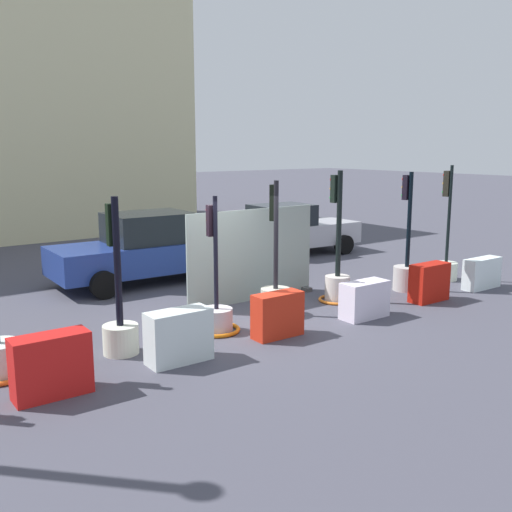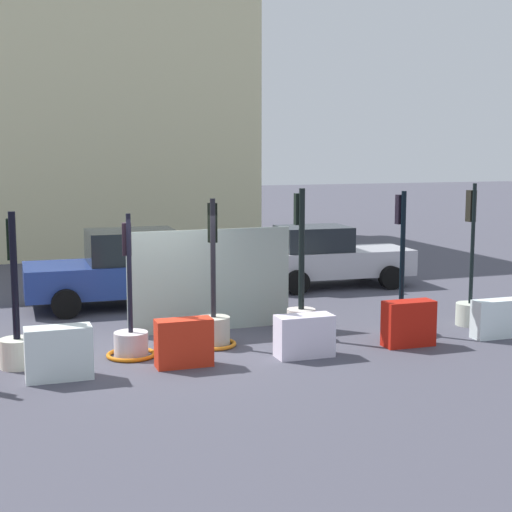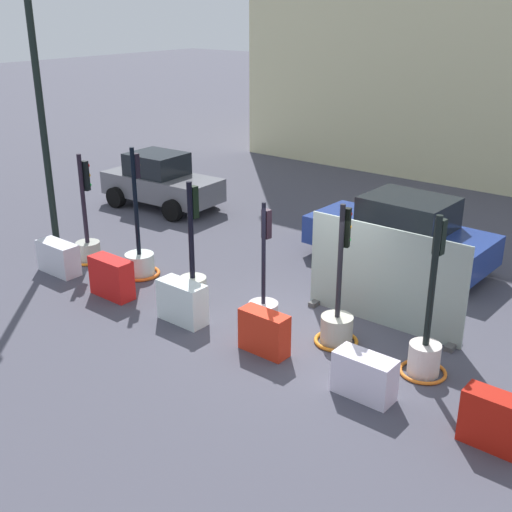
# 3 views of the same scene
# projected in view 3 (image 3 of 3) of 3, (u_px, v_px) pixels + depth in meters

# --- Properties ---
(ground_plane) EXTENTS (120.00, 120.00, 0.00)m
(ground_plane) POSITION_uv_depth(u_px,v_px,m) (300.00, 331.00, 13.07)
(ground_plane) COLOR #464652
(traffic_light_0) EXTENTS (0.89, 0.89, 2.77)m
(traffic_light_0) POSITION_uv_depth(u_px,v_px,m) (88.00, 243.00, 16.48)
(traffic_light_0) COLOR #A8AAA0
(traffic_light_0) RESTS_ON ground_plane
(traffic_light_1) EXTENTS (0.96, 0.96, 3.13)m
(traffic_light_1) POSITION_uv_depth(u_px,v_px,m) (140.00, 259.00, 15.62)
(traffic_light_1) COLOR silver
(traffic_light_1) RESTS_ON ground_plane
(traffic_light_2) EXTENTS (0.61, 0.61, 2.69)m
(traffic_light_2) POSITION_uv_depth(u_px,v_px,m) (193.00, 274.00, 14.32)
(traffic_light_2) COLOR silver
(traffic_light_2) RESTS_ON ground_plane
(traffic_light_3) EXTENTS (0.90, 0.90, 2.60)m
(traffic_light_3) POSITION_uv_depth(u_px,v_px,m) (264.00, 306.00, 13.28)
(traffic_light_3) COLOR silver
(traffic_light_3) RESTS_ON ground_plane
(traffic_light_4) EXTENTS (0.87, 0.87, 2.82)m
(traffic_light_4) POSITION_uv_depth(u_px,v_px,m) (337.00, 322.00, 12.48)
(traffic_light_4) COLOR #B6B4A1
(traffic_light_4) RESTS_ON ground_plane
(traffic_light_5) EXTENTS (0.85, 0.85, 2.97)m
(traffic_light_5) POSITION_uv_depth(u_px,v_px,m) (426.00, 345.00, 11.40)
(traffic_light_5) COLOR beige
(traffic_light_5) RESTS_ON ground_plane
(construction_barrier_0) EXTENTS (1.16, 0.49, 0.78)m
(construction_barrier_0) POSITION_uv_depth(u_px,v_px,m) (58.00, 258.00, 15.76)
(construction_barrier_0) COLOR silver
(construction_barrier_0) RESTS_ON ground_plane
(construction_barrier_1) EXTENTS (1.08, 0.45, 0.91)m
(construction_barrier_1) POSITION_uv_depth(u_px,v_px,m) (112.00, 278.00, 14.47)
(construction_barrier_1) COLOR red
(construction_barrier_1) RESTS_ON ground_plane
(construction_barrier_2) EXTENTS (1.08, 0.48, 0.87)m
(construction_barrier_2) POSITION_uv_depth(u_px,v_px,m) (182.00, 302.00, 13.33)
(construction_barrier_2) COLOR silver
(construction_barrier_2) RESTS_ON ground_plane
(construction_barrier_3) EXTENTS (0.98, 0.40, 0.84)m
(construction_barrier_3) POSITION_uv_depth(u_px,v_px,m) (264.00, 332.00, 12.15)
(construction_barrier_3) COLOR red
(construction_barrier_3) RESTS_ON ground_plane
(construction_barrier_4) EXTENTS (1.05, 0.48, 0.76)m
(construction_barrier_4) POSITION_uv_depth(u_px,v_px,m) (364.00, 376.00, 10.80)
(construction_barrier_4) COLOR silver
(construction_barrier_4) RESTS_ON ground_plane
(construction_barrier_5) EXTENTS (0.99, 0.43, 0.87)m
(construction_barrier_5) POSITION_uv_depth(u_px,v_px,m) (495.00, 421.00, 9.55)
(construction_barrier_5) COLOR #B8180D
(construction_barrier_5) RESTS_ON ground_plane
(car_blue_estate) EXTENTS (4.65, 2.39, 1.81)m
(car_blue_estate) POSITION_uv_depth(u_px,v_px,m) (401.00, 233.00, 16.00)
(car_blue_estate) COLOR navy
(car_blue_estate) RESTS_ON ground_plane
(car_grey_saloon) EXTENTS (4.02, 2.19, 1.74)m
(car_grey_saloon) POSITION_uv_depth(u_px,v_px,m) (161.00, 181.00, 20.69)
(car_grey_saloon) COLOR slate
(car_grey_saloon) RESTS_ON ground_plane
(building_main_facade) EXTENTS (18.34, 10.29, 11.15)m
(building_main_facade) POSITION_uv_depth(u_px,v_px,m) (506.00, 18.00, 25.10)
(building_main_facade) COLOR beige
(building_main_facade) RESTS_ON ground_plane
(street_lamp_post) EXTENTS (0.36, 0.36, 7.06)m
(street_lamp_post) POSITION_uv_depth(u_px,v_px,m) (39.00, 97.00, 16.10)
(street_lamp_post) COLOR black
(street_lamp_post) RESTS_ON ground_plane
(site_fence_panel) EXTENTS (3.45, 0.50, 2.11)m
(site_fence_panel) POSITION_uv_depth(u_px,v_px,m) (384.00, 280.00, 12.99)
(site_fence_panel) COLOR #94A59C
(site_fence_panel) RESTS_ON ground_plane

